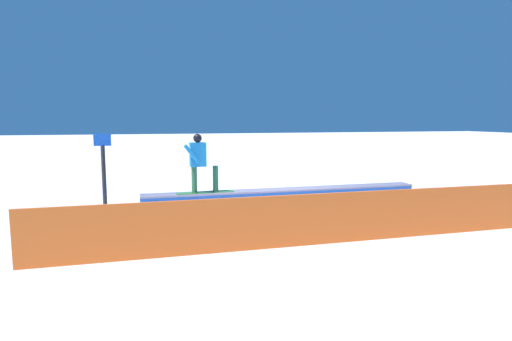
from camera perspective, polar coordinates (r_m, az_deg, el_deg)
The scene contains 5 objects.
ground_plane at distance 11.53m, azimuth 3.95°, elevation -5.47°, with size 120.00×120.00×0.00m, color white.
grind_box at distance 11.48m, azimuth 3.96°, elevation -4.14°, with size 7.65×0.56×0.60m.
snowboarder at distance 10.76m, azimuth -7.67°, elevation 1.31°, with size 1.50×0.45×1.52m.
safety_fence at distance 8.62m, azimuth 10.79°, elevation -6.38°, with size 11.71×0.06×1.03m, color orange.
trail_marker at distance 10.81m, azimuth -20.03°, elevation -0.56°, with size 0.40×0.10×2.15m.
Camera 1 is at (3.70, 10.63, 2.50)m, focal length 29.34 mm.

